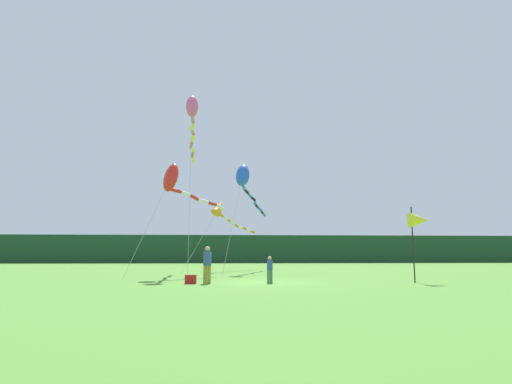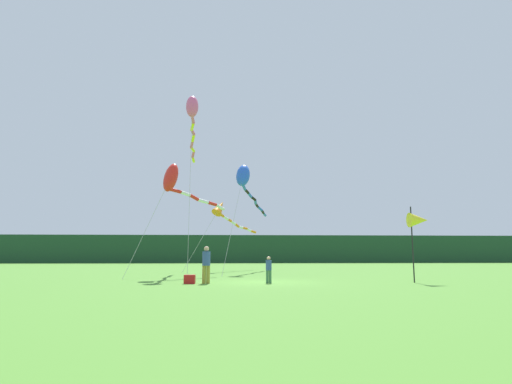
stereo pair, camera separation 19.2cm
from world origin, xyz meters
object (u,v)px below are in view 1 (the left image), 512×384
(cooler_box, at_px, (191,279))
(kite_blue, at_px, (245,181))
(person_adult, at_px, (207,263))
(banner_flag_pole, at_px, (419,221))
(kite_red, at_px, (175,180))
(person_child, at_px, (270,268))
(kite_orange, at_px, (223,211))
(kite_rainbow, at_px, (192,115))

(cooler_box, bearing_deg, kite_blue, 75.79)
(person_adult, xyz_separation_m, banner_flag_pole, (9.99, 0.03, 1.95))
(person_adult, distance_m, cooler_box, 1.04)
(kite_blue, xyz_separation_m, kite_red, (-4.37, -5.75, -1.03))
(banner_flag_pole, bearing_deg, cooler_box, -179.43)
(person_child, height_order, kite_orange, kite_orange)
(banner_flag_pole, height_order, kite_red, kite_red)
(kite_orange, bearing_deg, person_child, -80.21)
(kite_red, bearing_deg, person_adult, -66.96)
(kite_rainbow, relative_size, kite_blue, 1.02)
(kite_red, distance_m, kite_orange, 9.05)
(kite_rainbow, bearing_deg, banner_flag_pole, -34.39)
(kite_rainbow, relative_size, kite_red, 1.74)
(banner_flag_pole, distance_m, kite_blue, 14.10)
(banner_flag_pole, bearing_deg, kite_orange, 124.43)
(person_child, height_order, banner_flag_pole, banner_flag_pole)
(person_child, bearing_deg, person_adult, -178.38)
(person_adult, distance_m, kite_orange, 14.42)
(banner_flag_pole, bearing_deg, kite_rainbow, 145.61)
(banner_flag_pole, distance_m, kite_orange, 16.93)
(cooler_box, height_order, kite_orange, kite_orange)
(cooler_box, xyz_separation_m, kite_orange, (1.19, 14.00, 4.49))
(kite_blue, xyz_separation_m, kite_orange, (-1.63, 2.83, -1.97))
(kite_orange, bearing_deg, cooler_box, -94.88)
(person_adult, height_order, kite_red, kite_red)
(person_adult, distance_m, kite_rainbow, 12.53)
(person_adult, xyz_separation_m, cooler_box, (-0.73, -0.08, -0.74))
(person_adult, height_order, kite_blue, kite_blue)
(person_child, distance_m, kite_rainbow, 13.33)
(cooler_box, relative_size, kite_orange, 0.07)
(person_child, height_order, kite_blue, kite_blue)
(kite_orange, bearing_deg, person_adult, -91.93)
(cooler_box, xyz_separation_m, banner_flag_pole, (10.72, 0.11, 2.69))
(kite_rainbow, distance_m, kite_red, 5.57)
(kite_red, bearing_deg, kite_orange, 72.30)
(banner_flag_pole, xyz_separation_m, kite_orange, (-9.52, 13.89, 1.80))
(cooler_box, relative_size, kite_blue, 0.04)
(kite_orange, bearing_deg, kite_blue, -59.98)
(kite_red, xyz_separation_m, kite_orange, (2.74, 8.58, -0.94))
(cooler_box, relative_size, banner_flag_pole, 0.14)
(person_adult, bearing_deg, person_child, 1.62)
(kite_rainbow, bearing_deg, kite_orange, 71.30)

